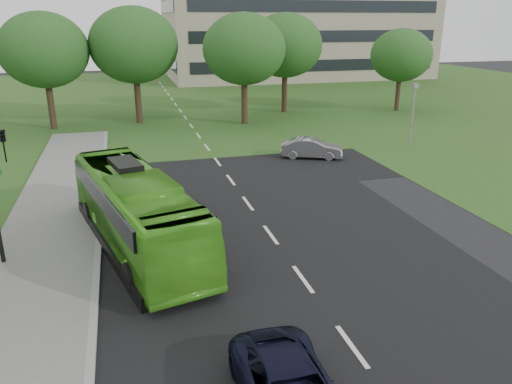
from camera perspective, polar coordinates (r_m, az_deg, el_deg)
ground at (r=19.76m, az=3.36°, el=-7.22°), size 160.00×160.00×0.00m
street_surfaces at (r=40.82m, az=-7.29°, el=6.62°), size 120.00×120.00×0.15m
tree_park_a at (r=45.13m, az=-23.09°, el=14.68°), size 7.11×7.11×9.45m
tree_park_b at (r=45.53m, az=-13.79°, el=15.98°), size 7.55×7.55×9.90m
tree_park_c at (r=43.92m, az=-1.37°, el=16.00°), size 7.07×7.07×9.39m
tree_park_d at (r=49.94m, az=3.37°, el=16.37°), size 7.14×7.14×9.44m
tree_park_e at (r=52.69m, az=16.27°, el=14.76°), size 5.99×5.99×7.98m
bus at (r=20.44m, az=-13.52°, el=-2.08°), size 5.25×11.43×3.10m
sedan at (r=33.46m, az=6.39°, el=5.01°), size 4.28×2.85×1.33m
camera_pole at (r=37.49m, az=17.53°, el=9.30°), size 0.46×0.43×4.53m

